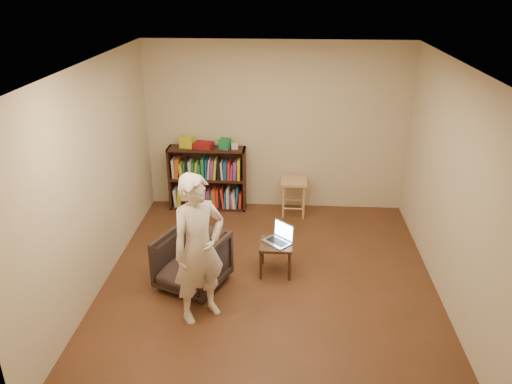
# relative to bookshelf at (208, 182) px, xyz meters

# --- Properties ---
(floor) EXTENTS (4.50, 4.50, 0.00)m
(floor) POSITION_rel_bookshelf_xyz_m (1.06, -2.09, -0.44)
(floor) COLOR #432B15
(floor) RESTS_ON ground
(ceiling) EXTENTS (4.50, 4.50, 0.00)m
(ceiling) POSITION_rel_bookshelf_xyz_m (1.06, -2.09, 2.16)
(ceiling) COLOR silver
(ceiling) RESTS_ON wall_back
(wall_back) EXTENTS (4.00, 0.00, 4.00)m
(wall_back) POSITION_rel_bookshelf_xyz_m (1.06, 0.16, 0.86)
(wall_back) COLOR #C5BB95
(wall_back) RESTS_ON floor
(wall_left) EXTENTS (0.00, 4.50, 4.50)m
(wall_left) POSITION_rel_bookshelf_xyz_m (-0.94, -2.09, 0.86)
(wall_left) COLOR #C5BB95
(wall_left) RESTS_ON floor
(wall_right) EXTENTS (0.00, 4.50, 4.50)m
(wall_right) POSITION_rel_bookshelf_xyz_m (3.06, -2.09, 0.86)
(wall_right) COLOR #C5BB95
(wall_right) RESTS_ON floor
(bookshelf) EXTENTS (1.20, 0.30, 1.00)m
(bookshelf) POSITION_rel_bookshelf_xyz_m (0.00, 0.00, 0.00)
(bookshelf) COLOR black
(bookshelf) RESTS_ON floor
(box_yellow) EXTENTS (0.23, 0.18, 0.17)m
(box_yellow) POSITION_rel_bookshelf_xyz_m (-0.30, 0.01, 0.64)
(box_yellow) COLOR gold
(box_yellow) RESTS_ON bookshelf
(red_cloth) EXTENTS (0.31, 0.26, 0.09)m
(red_cloth) POSITION_rel_bookshelf_xyz_m (-0.04, -0.01, 0.61)
(red_cloth) COLOR maroon
(red_cloth) RESTS_ON bookshelf
(box_green) EXTENTS (0.19, 0.19, 0.15)m
(box_green) POSITION_rel_bookshelf_xyz_m (0.29, -0.02, 0.64)
(box_green) COLOR #1E7340
(box_green) RESTS_ON bookshelf
(box_white) EXTENTS (0.11, 0.11, 0.08)m
(box_white) POSITION_rel_bookshelf_xyz_m (0.44, -0.01, 0.60)
(box_white) COLOR beige
(box_white) RESTS_ON bookshelf
(stool) EXTENTS (0.39, 0.39, 0.57)m
(stool) POSITION_rel_bookshelf_xyz_m (1.36, -0.16, 0.02)
(stool) COLOR tan
(stool) RESTS_ON floor
(armchair) EXTENTS (0.94, 0.95, 0.67)m
(armchair) POSITION_rel_bookshelf_xyz_m (0.15, -2.21, -0.10)
(armchair) COLOR black
(armchair) RESTS_ON floor
(side_table) EXTENTS (0.40, 0.40, 0.41)m
(side_table) POSITION_rel_bookshelf_xyz_m (1.13, -1.84, -0.10)
(side_table) COLOR black
(side_table) RESTS_ON floor
(laptop) EXTENTS (0.40, 0.40, 0.24)m
(laptop) POSITION_rel_bookshelf_xyz_m (1.18, -1.80, 0.03)
(laptop) COLOR silver
(laptop) RESTS_ON side_table
(person) EXTENTS (0.72, 0.69, 1.66)m
(person) POSITION_rel_bookshelf_xyz_m (0.35, -2.76, 0.39)
(person) COLOR beige
(person) RESTS_ON floor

